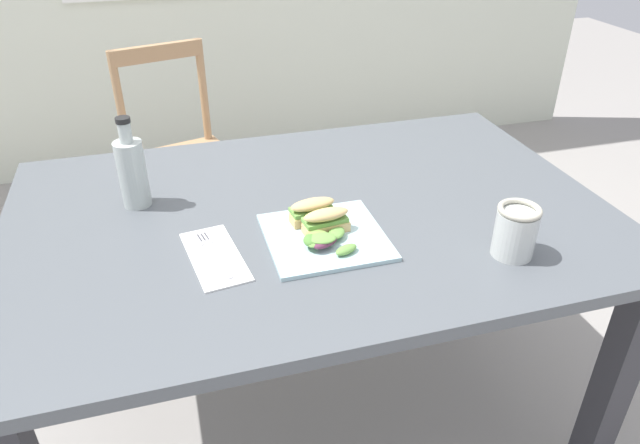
# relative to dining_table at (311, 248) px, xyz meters

# --- Properties ---
(ground_plane) EXTENTS (9.26, 9.26, 0.00)m
(ground_plane) POSITION_rel_dining_table_xyz_m (-0.09, -0.05, -0.63)
(ground_plane) COLOR gray
(dining_table) EXTENTS (1.42, 0.95, 0.74)m
(dining_table) POSITION_rel_dining_table_xyz_m (0.00, 0.00, 0.00)
(dining_table) COLOR #51565B
(dining_table) RESTS_ON ground
(chair_wooden_far) EXTENTS (0.49, 0.49, 0.87)m
(chair_wooden_far) POSITION_rel_dining_table_xyz_m (-0.26, 1.02, -0.18)
(chair_wooden_far) COLOR tan
(chair_wooden_far) RESTS_ON ground
(plate_lunch) EXTENTS (0.26, 0.26, 0.01)m
(plate_lunch) POSITION_rel_dining_table_xyz_m (-0.00, -0.13, 0.11)
(plate_lunch) COLOR silver
(plate_lunch) RESTS_ON dining_table
(sandwich_half_front) EXTENTS (0.11, 0.06, 0.06)m
(sandwich_half_front) POSITION_rel_dining_table_xyz_m (0.00, -0.12, 0.15)
(sandwich_half_front) COLOR #DBB270
(sandwich_half_front) RESTS_ON plate_lunch
(sandwich_half_back) EXTENTS (0.11, 0.06, 0.06)m
(sandwich_half_back) POSITION_rel_dining_table_xyz_m (-0.01, -0.07, 0.15)
(sandwich_half_back) COLOR #DBB270
(sandwich_half_back) RESTS_ON plate_lunch
(salad_mixed_greens) EXTENTS (0.12, 0.12, 0.03)m
(salad_mixed_greens) POSITION_rel_dining_table_xyz_m (-0.02, -0.17, 0.13)
(salad_mixed_greens) COLOR #6B9E47
(salad_mixed_greens) RESTS_ON plate_lunch
(napkin_folded) EXTENTS (0.13, 0.24, 0.00)m
(napkin_folded) POSITION_rel_dining_table_xyz_m (-0.25, -0.14, 0.11)
(napkin_folded) COLOR white
(napkin_folded) RESTS_ON dining_table
(fork_on_napkin) EXTENTS (0.06, 0.18, 0.00)m
(fork_on_napkin) POSITION_rel_dining_table_xyz_m (-0.25, -0.12, 0.12)
(fork_on_napkin) COLOR silver
(fork_on_napkin) RESTS_ON napkin_folded
(bottle_cold_brew) EXTENTS (0.07, 0.07, 0.22)m
(bottle_cold_brew) POSITION_rel_dining_table_xyz_m (-0.40, 0.14, 0.19)
(bottle_cold_brew) COLOR black
(bottle_cold_brew) RESTS_ON dining_table
(mason_jar_iced_tea) EXTENTS (0.09, 0.09, 0.11)m
(mason_jar_iced_tea) POSITION_rel_dining_table_xyz_m (0.36, -0.30, 0.16)
(mason_jar_iced_tea) COLOR gold
(mason_jar_iced_tea) RESTS_ON dining_table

